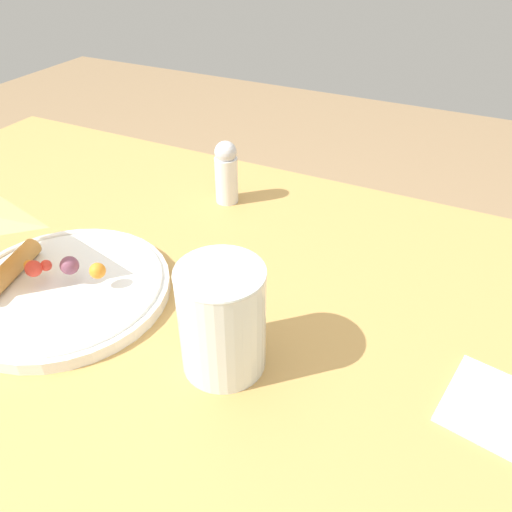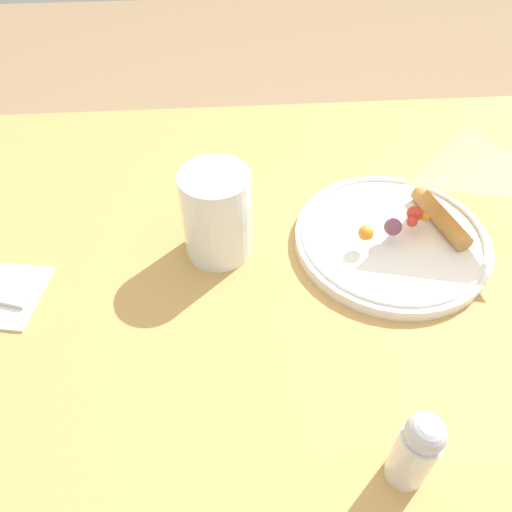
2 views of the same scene
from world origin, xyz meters
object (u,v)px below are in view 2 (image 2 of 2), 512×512
Objects in this scene: dining_table at (312,308)px; milk_glass at (217,218)px; plate_pizza at (393,236)px; salt_shaker at (416,450)px.

milk_glass reaches higher than dining_table.
milk_glass reaches higher than plate_pizza.
salt_shaker reaches higher than dining_table.
plate_pizza is 2.52× the size of salt_shaker.
milk_glass reaches higher than salt_shaker.
plate_pizza is at bearing -162.00° from dining_table.
salt_shaker is (0.07, 0.31, 0.04)m from plate_pizza.
dining_table is 12.17× the size of salt_shaker.
plate_pizza is 0.31m from salt_shaker.
dining_table is at bearing 161.48° from milk_glass.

